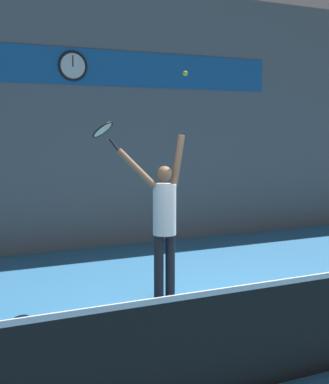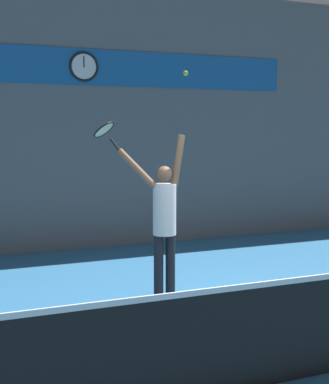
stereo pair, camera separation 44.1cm
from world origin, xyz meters
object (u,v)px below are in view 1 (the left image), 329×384
object	(u,v)px
tennis_player	(164,217)
tennis_ball	(185,73)
tennis_racket	(104,131)
scoreboard_clock	(73,66)

from	to	relation	value
tennis_player	tennis_ball	size ratio (longest dim) A/B	32.37
tennis_player	tennis_racket	world-z (taller)	tennis_racket
tennis_ball	tennis_player	bearing A→B (deg)	169.90
scoreboard_clock	tennis_racket	distance (m)	3.17
scoreboard_clock	tennis_ball	distance (m)	3.48
scoreboard_clock	tennis_ball	bearing A→B (deg)	-81.12
tennis_player	tennis_ball	distance (m)	1.92
tennis_racket	tennis_player	bearing A→B (deg)	-34.20
tennis_racket	scoreboard_clock	bearing A→B (deg)	81.71
scoreboard_clock	tennis_player	distance (m)	4.10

